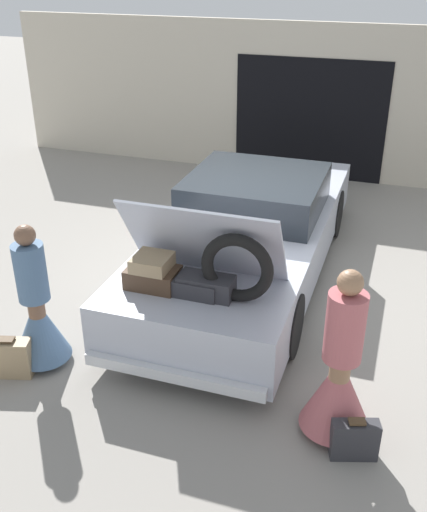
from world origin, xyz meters
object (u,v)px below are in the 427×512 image
car (248,234)px  person_right (339,378)px  suitcase_beside_right_person (354,440)px  person_left (38,316)px  suitcase_beside_left_person (9,358)px

car → person_right: 3.00m
suitcase_beside_right_person → person_right: bearing=127.9°
car → suitcase_beside_right_person: 3.37m
person_left → person_right: bearing=101.9°
person_right → suitcase_beside_right_person: person_right is taller
person_right → suitcase_beside_right_person: (0.21, -0.27, -0.40)m
suitcase_beside_right_person → suitcase_beside_left_person: bearing=179.7°
car → suitcase_beside_right_person: (1.75, -2.85, -0.41)m
car → suitcase_beside_left_person: 3.34m
car → suitcase_beside_right_person: car is taller
car → person_right: (1.54, -2.58, -0.01)m
car → suitcase_beside_left_person: car is taller
person_left → car: bearing=161.6°
suitcase_beside_right_person → car: bearing=121.5°
suitcase_beside_left_person → suitcase_beside_right_person: suitcase_beside_left_person is taller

